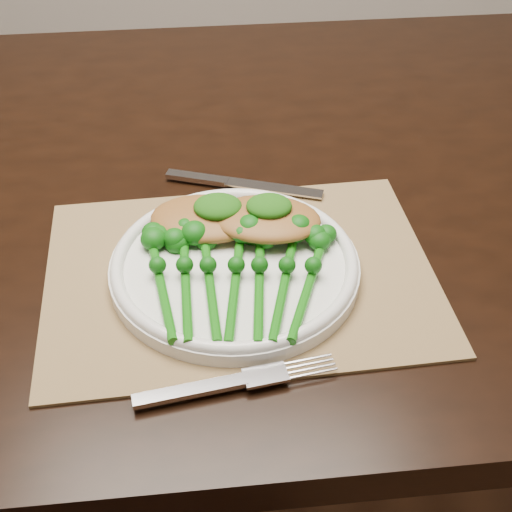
{
  "coord_description": "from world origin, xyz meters",
  "views": [
    {
      "loc": [
        -0.0,
        -0.76,
        1.24
      ],
      "look_at": [
        -0.0,
        -0.21,
        0.78
      ],
      "focal_mm": 50.0,
      "sensor_mm": 36.0,
      "label": 1
    }
  ],
  "objects_px": {
    "placemat": "(240,274)",
    "chicken_fillet_left": "(206,218)",
    "broccolini_bundle": "(235,287)",
    "dining_table": "(187,368)",
    "dinner_plate": "(235,265)"
  },
  "relations": [
    {
      "from": "placemat",
      "to": "chicken_fillet_left",
      "type": "distance_m",
      "value": 0.07
    },
    {
      "from": "placemat",
      "to": "broccolini_bundle",
      "type": "relative_size",
      "value": 2.16
    },
    {
      "from": "dining_table",
      "to": "placemat",
      "type": "relative_size",
      "value": 4.23
    },
    {
      "from": "chicken_fillet_left",
      "to": "broccolini_bundle",
      "type": "height_order",
      "value": "same"
    },
    {
      "from": "dining_table",
      "to": "placemat",
      "type": "distance_m",
      "value": 0.43
    },
    {
      "from": "dining_table",
      "to": "placemat",
      "type": "height_order",
      "value": "placemat"
    },
    {
      "from": "placemat",
      "to": "chicken_fillet_left",
      "type": "relative_size",
      "value": 3.32
    },
    {
      "from": "dining_table",
      "to": "placemat",
      "type": "xyz_separation_m",
      "value": [
        0.09,
        -0.2,
        0.37
      ]
    },
    {
      "from": "placemat",
      "to": "chicken_fillet_left",
      "type": "bearing_deg",
      "value": 115.03
    },
    {
      "from": "dining_table",
      "to": "dinner_plate",
      "type": "xyz_separation_m",
      "value": [
        0.09,
        -0.2,
        0.39
      ]
    },
    {
      "from": "placemat",
      "to": "broccolini_bundle",
      "type": "distance_m",
      "value": 0.05
    },
    {
      "from": "placemat",
      "to": "broccolini_bundle",
      "type": "xyz_separation_m",
      "value": [
        -0.0,
        -0.04,
        0.02
      ]
    },
    {
      "from": "dinner_plate",
      "to": "chicken_fillet_left",
      "type": "bearing_deg",
      "value": 118.42
    },
    {
      "from": "chicken_fillet_left",
      "to": "dining_table",
      "type": "bearing_deg",
      "value": 115.4
    },
    {
      "from": "dining_table",
      "to": "dinner_plate",
      "type": "distance_m",
      "value": 0.44
    }
  ]
}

